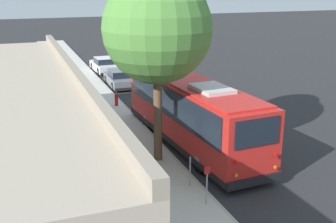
% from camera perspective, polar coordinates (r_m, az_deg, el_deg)
% --- Properties ---
extents(ground_plane, '(160.00, 160.00, 0.00)m').
position_cam_1_polar(ground_plane, '(21.90, 2.93, -3.67)').
color(ground_plane, '#28282B').
extents(sidewalk_slab, '(80.00, 3.29, 0.15)m').
position_cam_1_polar(sidewalk_slab, '(20.84, -5.88, -4.64)').
color(sidewalk_slab, beige).
rests_on(sidewalk_slab, ground).
extents(curb_strip, '(80.00, 0.14, 0.15)m').
position_cam_1_polar(curb_strip, '(21.29, -1.40, -4.07)').
color(curb_strip, '#AAA69D').
rests_on(curb_strip, ground).
extents(shuttle_bus, '(11.18, 3.32, 3.40)m').
position_cam_1_polar(shuttle_bus, '(20.55, 3.17, 0.29)').
color(shuttle_bus, red).
rests_on(shuttle_bus, ground).
extents(parked_sedan_gray, '(4.28, 1.86, 1.31)m').
position_cam_1_polar(parked_sedan_gray, '(32.84, -6.55, 4.45)').
color(parked_sedan_gray, slate).
rests_on(parked_sedan_gray, ground).
extents(parked_sedan_white, '(4.25, 1.84, 1.33)m').
position_cam_1_polar(parked_sedan_white, '(38.25, -8.69, 6.20)').
color(parked_sedan_white, silver).
rests_on(parked_sedan_white, ground).
extents(street_tree, '(4.57, 4.57, 8.76)m').
position_cam_1_polar(street_tree, '(17.64, -1.62, 12.14)').
color(street_tree, brown).
rests_on(street_tree, sidewalk_slab).
extents(sign_post_near, '(0.06, 0.22, 1.47)m').
position_cam_1_polar(sign_post_near, '(15.17, 5.28, -9.90)').
color(sign_post_near, gray).
rests_on(sign_post_near, sidewalk_slab).
extents(sign_post_far, '(0.06, 0.06, 1.22)m').
position_cam_1_polar(sign_post_far, '(16.46, 3.00, -8.13)').
color(sign_post_far, gray).
rests_on(sign_post_far, sidewalk_slab).
extents(fire_hydrant, '(0.22, 0.22, 0.81)m').
position_cam_1_polar(fire_hydrant, '(27.19, -7.02, 1.63)').
color(fire_hydrant, red).
rests_on(fire_hydrant, sidewalk_slab).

